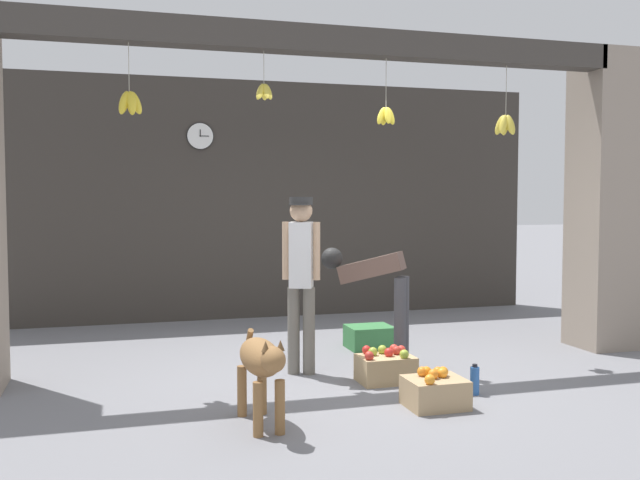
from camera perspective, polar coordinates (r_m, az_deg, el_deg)
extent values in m
plane|color=slate|center=(6.60, 1.17, -10.59)|extent=(60.00, 60.00, 0.00)
cube|color=#38332D|center=(9.50, -4.62, 3.21)|extent=(7.61, 0.12, 3.12)
cube|color=gray|center=(8.17, 22.14, 2.93)|extent=(0.70, 0.60, 3.12)
cube|color=#3D3833|center=(6.66, 0.88, 15.61)|extent=(5.71, 0.24, 0.24)
cylinder|color=#B2AD99|center=(6.30, -15.05, 13.22)|extent=(0.01, 0.01, 0.40)
ellipsoid|color=yellow|center=(6.26, -14.52, 10.57)|extent=(0.14, 0.07, 0.21)
ellipsoid|color=yellow|center=(6.31, -14.87, 10.51)|extent=(0.10, 0.13, 0.22)
ellipsoid|color=yellow|center=(6.29, -15.40, 10.53)|extent=(0.13, 0.11, 0.22)
ellipsoid|color=yellow|center=(6.23, -15.39, 10.60)|extent=(0.13, 0.11, 0.22)
ellipsoid|color=yellow|center=(6.21, -14.84, 10.63)|extent=(0.10, 0.13, 0.22)
cylinder|color=#B2AD99|center=(6.46, -4.51, 13.60)|extent=(0.01, 0.01, 0.29)
ellipsoid|color=yellow|center=(6.43, -4.17, 11.74)|extent=(0.10, 0.05, 0.15)
ellipsoid|color=yellow|center=(6.46, -4.47, 11.70)|extent=(0.07, 0.10, 0.16)
ellipsoid|color=yellow|center=(6.44, -4.82, 11.73)|extent=(0.09, 0.08, 0.16)
ellipsoid|color=yellow|center=(6.40, -4.74, 11.78)|extent=(0.09, 0.08, 0.16)
ellipsoid|color=yellow|center=(6.39, -4.33, 11.79)|extent=(0.07, 0.10, 0.16)
cylinder|color=#B2AD99|center=(6.79, 5.31, 12.41)|extent=(0.01, 0.01, 0.45)
ellipsoid|color=yellow|center=(6.76, 5.65, 9.84)|extent=(0.12, 0.06, 0.18)
ellipsoid|color=yellow|center=(6.79, 5.15, 9.82)|extent=(0.06, 0.12, 0.18)
ellipsoid|color=yellow|center=(6.73, 4.94, 9.88)|extent=(0.12, 0.06, 0.18)
ellipsoid|color=yellow|center=(6.71, 5.44, 9.90)|extent=(0.06, 0.12, 0.18)
cylinder|color=#B2AD99|center=(7.34, 14.67, 11.51)|extent=(0.01, 0.01, 0.48)
ellipsoid|color=yellow|center=(7.33, 14.99, 8.88)|extent=(0.14, 0.08, 0.21)
ellipsoid|color=yellow|center=(7.35, 14.54, 8.87)|extent=(0.10, 0.14, 0.22)
ellipsoid|color=yellow|center=(7.31, 14.21, 8.91)|extent=(0.13, 0.12, 0.22)
ellipsoid|color=yellow|center=(7.25, 14.46, 8.95)|extent=(0.13, 0.12, 0.22)
ellipsoid|color=yellow|center=(7.27, 14.95, 8.93)|extent=(0.10, 0.14, 0.22)
ellipsoid|color=olive|center=(5.06, -4.83, -9.30)|extent=(0.28, 0.64, 0.25)
cylinder|color=olive|center=(4.93, -3.23, -13.21)|extent=(0.07, 0.07, 0.37)
cylinder|color=olive|center=(4.90, -4.97, -13.35)|extent=(0.07, 0.07, 0.37)
cylinder|color=olive|center=(5.38, -4.66, -11.81)|extent=(0.07, 0.07, 0.37)
cylinder|color=olive|center=(5.34, -6.26, -11.92)|extent=(0.07, 0.07, 0.37)
ellipsoid|color=olive|center=(4.72, -3.78, -9.51)|extent=(0.17, 0.24, 0.17)
cone|color=brown|center=(4.72, -3.18, -8.40)|extent=(0.06, 0.06, 0.07)
cone|color=brown|center=(4.69, -4.38, -8.48)|extent=(0.06, 0.06, 0.07)
cylinder|color=olive|center=(5.39, -5.75, -8.25)|extent=(0.05, 0.20, 0.26)
cylinder|color=#6B665B|center=(6.47, -0.89, -7.29)|extent=(0.11, 0.11, 0.79)
cylinder|color=#6B665B|center=(6.49, -2.12, -7.25)|extent=(0.11, 0.11, 0.79)
cube|color=white|center=(6.39, -1.52, -1.19)|extent=(0.25, 0.24, 0.59)
cylinder|color=tan|center=(6.37, -0.27, -0.89)|extent=(0.06, 0.06, 0.52)
cylinder|color=tan|center=(6.41, -2.76, -0.87)|extent=(0.06, 0.06, 0.52)
sphere|color=tan|center=(6.37, -1.52, 2.36)|extent=(0.20, 0.20, 0.20)
cylinder|color=#2D2D2D|center=(6.37, -1.53, 3.14)|extent=(0.21, 0.21, 0.07)
cube|color=#2D2D2D|center=(6.27, -1.67, 2.86)|extent=(0.20, 0.17, 0.01)
cylinder|color=#424247|center=(6.67, 6.40, -6.69)|extent=(0.11, 0.11, 0.86)
cylinder|color=#424247|center=(6.81, 6.67, -6.49)|extent=(0.11, 0.11, 0.86)
cube|color=brown|center=(6.74, 4.14, -2.23)|extent=(0.64, 0.55, 0.32)
sphere|color=black|center=(6.85, 0.96, -1.47)|extent=(0.21, 0.21, 0.21)
cube|color=tan|center=(5.61, 9.19, -11.97)|extent=(0.44, 0.37, 0.22)
sphere|color=orange|center=(5.63, 8.18, -10.39)|extent=(0.08, 0.08, 0.08)
sphere|color=orange|center=(5.40, 8.77, -10.99)|extent=(0.08, 0.08, 0.08)
sphere|color=orange|center=(5.66, 9.82, -10.34)|extent=(0.08, 0.08, 0.08)
sphere|color=orange|center=(5.61, 9.75, -10.45)|extent=(0.08, 0.08, 0.08)
sphere|color=orange|center=(5.64, 8.50, -10.37)|extent=(0.08, 0.08, 0.08)
sphere|color=orange|center=(5.64, 9.42, -10.36)|extent=(0.08, 0.08, 0.08)
sphere|color=orange|center=(5.56, 9.06, -10.57)|extent=(0.08, 0.08, 0.08)
cube|color=tan|center=(6.28, 5.28, -10.24)|extent=(0.47, 0.34, 0.23)
sphere|color=#99B238|center=(6.34, 5.01, -8.73)|extent=(0.08, 0.08, 0.08)
sphere|color=#99B238|center=(6.25, 4.25, -8.90)|extent=(0.08, 0.08, 0.08)
sphere|color=red|center=(6.24, 5.53, -8.95)|extent=(0.08, 0.08, 0.08)
sphere|color=red|center=(6.32, 6.16, -8.79)|extent=(0.08, 0.08, 0.08)
sphere|color=red|center=(6.09, 3.96, -9.23)|extent=(0.08, 0.08, 0.08)
sphere|color=red|center=(6.39, 5.94, -8.65)|extent=(0.08, 0.08, 0.08)
sphere|color=#99B238|center=(6.18, 6.75, -9.06)|extent=(0.08, 0.08, 0.08)
sphere|color=red|center=(6.32, 3.74, -8.77)|extent=(0.08, 0.08, 0.08)
sphere|color=red|center=(6.35, 6.51, -8.73)|extent=(0.08, 0.08, 0.08)
cube|color=#387A42|center=(7.62, 3.98, -7.75)|extent=(0.47, 0.39, 0.24)
cylinder|color=#2D60AD|center=(6.01, 12.27, -10.96)|extent=(0.07, 0.07, 0.23)
cylinder|color=black|center=(5.98, 12.29, -9.79)|extent=(0.04, 0.04, 0.03)
cylinder|color=black|center=(9.33, -9.57, 8.20)|extent=(0.35, 0.01, 0.35)
cylinder|color=white|center=(9.32, -9.56, 8.20)|extent=(0.33, 0.02, 0.33)
cube|color=black|center=(9.31, -9.55, 8.43)|extent=(0.01, 0.01, 0.09)
cube|color=black|center=(9.31, -9.25, 8.21)|extent=(0.12, 0.01, 0.01)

